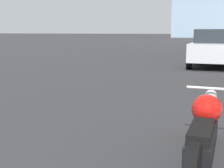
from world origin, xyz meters
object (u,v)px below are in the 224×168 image
object	(u,v)px
parked_car_silver	(214,48)
parked_car_blue	(223,40)
motorcycle	(204,135)
parked_car_white	(222,37)

from	to	relation	value
parked_car_silver	parked_car_blue	bearing A→B (deg)	88.84
motorcycle	parked_car_blue	size ratio (longest dim) A/B	0.61
parked_car_silver	parked_car_white	bearing A→B (deg)	89.87
parked_car_blue	motorcycle	bearing A→B (deg)	-84.57
motorcycle	parked_car_white	size ratio (longest dim) A/B	0.59
motorcycle	parked_car_silver	distance (m)	10.94
motorcycle	parked_car_silver	xyz separation A→B (m)	(-0.34, 10.93, 0.42)
motorcycle	parked_car_white	bearing A→B (deg)	91.70
parked_car_silver	parked_car_white	size ratio (longest dim) A/B	0.96
motorcycle	parked_car_white	world-z (taller)	parked_car_white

